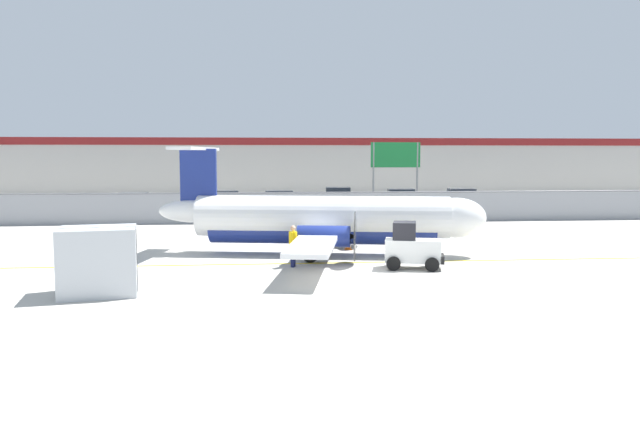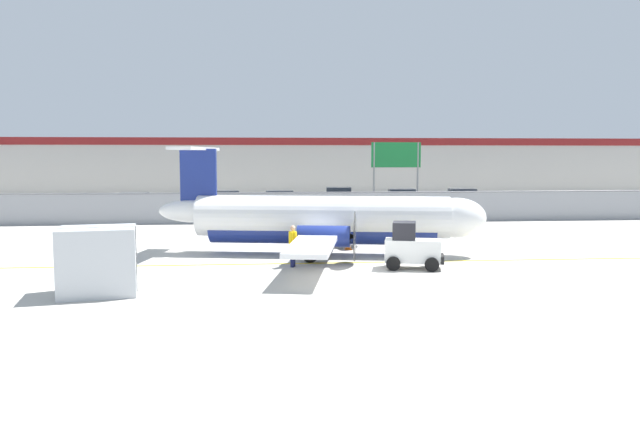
# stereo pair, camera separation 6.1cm
# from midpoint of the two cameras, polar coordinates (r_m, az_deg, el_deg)

# --- Properties ---
(ground_plane) EXTENTS (140.00, 140.00, 0.01)m
(ground_plane) POSITION_cam_midpoint_polar(r_m,az_deg,el_deg) (26.62, 3.66, -4.48)
(ground_plane) COLOR #BCB7AD
(perimeter_fence) EXTENTS (98.00, 0.10, 2.10)m
(perimeter_fence) POSITION_cam_midpoint_polar(r_m,az_deg,el_deg) (42.25, 0.27, 0.66)
(perimeter_fence) COLOR gray
(perimeter_fence) RESTS_ON ground
(parking_lot_strip) EXTENTS (98.00, 17.00, 0.12)m
(parking_lot_strip) POSITION_cam_midpoint_polar(r_m,az_deg,el_deg) (53.75, -0.93, 0.52)
(parking_lot_strip) COLOR #38383A
(parking_lot_strip) RESTS_ON ground
(background_building) EXTENTS (91.00, 8.10, 6.50)m
(background_building) POSITION_cam_midpoint_polar(r_m,az_deg,el_deg) (72.03, -2.07, 4.27)
(background_building) COLOR beige
(background_building) RESTS_ON ground
(commuter_airplane) EXTENTS (15.07, 16.02, 4.92)m
(commuter_airplane) POSITION_cam_midpoint_polar(r_m,az_deg,el_deg) (28.50, 0.67, -0.58)
(commuter_airplane) COLOR white
(commuter_airplane) RESTS_ON ground
(baggage_tug) EXTENTS (2.53, 1.84, 1.88)m
(baggage_tug) POSITION_cam_midpoint_polar(r_m,az_deg,el_deg) (25.31, 8.32, -3.09)
(baggage_tug) COLOR silver
(baggage_tug) RESTS_ON ground
(ground_crew_worker) EXTENTS (0.42, 0.55, 1.70)m
(ground_crew_worker) POSITION_cam_midpoint_polar(r_m,az_deg,el_deg) (25.43, -2.55, -2.77)
(ground_crew_worker) COLOR #191E4C
(ground_crew_worker) RESTS_ON ground
(cargo_container) EXTENTS (2.71, 2.39, 2.20)m
(cargo_container) POSITION_cam_midpoint_polar(r_m,az_deg,el_deg) (21.64, -19.69, -4.11)
(cargo_container) COLOR #B7BCC1
(cargo_container) RESTS_ON ground
(traffic_cone_near_left) EXTENTS (0.36, 0.36, 0.64)m
(traffic_cone_near_left) POSITION_cam_midpoint_polar(r_m,az_deg,el_deg) (30.16, 2.53, -2.73)
(traffic_cone_near_left) COLOR orange
(traffic_cone_near_left) RESTS_ON ground
(traffic_cone_near_right) EXTENTS (0.36, 0.36, 0.64)m
(traffic_cone_near_right) POSITION_cam_midpoint_polar(r_m,az_deg,el_deg) (31.50, 0.18, -2.38)
(traffic_cone_near_right) COLOR orange
(traffic_cone_near_right) RESTS_ON ground
(parked_car_0) EXTENTS (4.22, 2.05, 1.58)m
(parked_car_0) POSITION_cam_midpoint_polar(r_m,az_deg,el_deg) (50.39, -16.91, 0.93)
(parked_car_0) COLOR #B28C19
(parked_car_0) RESTS_ON parking_lot_strip
(parked_car_1) EXTENTS (4.38, 2.41, 1.58)m
(parked_car_1) POSITION_cam_midpoint_polar(r_m,az_deg,el_deg) (51.40, -8.92, 1.17)
(parked_car_1) COLOR gray
(parked_car_1) RESTS_ON parking_lot_strip
(parked_car_2) EXTENTS (4.24, 2.08, 1.58)m
(parked_car_2) POSITION_cam_midpoint_polar(r_m,az_deg,el_deg) (51.19, -3.94, 1.21)
(parked_car_2) COLOR #B28C19
(parked_car_2) RESTS_ON parking_lot_strip
(parked_car_3) EXTENTS (4.31, 2.24, 1.58)m
(parked_car_3) POSITION_cam_midpoint_polar(r_m,az_deg,el_deg) (56.65, 1.50, 1.61)
(parked_car_3) COLOR slate
(parked_car_3) RESTS_ON parking_lot_strip
(parked_car_4) EXTENTS (4.31, 2.23, 1.58)m
(parked_car_4) POSITION_cam_midpoint_polar(r_m,az_deg,el_deg) (54.06, 7.26, 1.39)
(parked_car_4) COLOR gray
(parked_car_4) RESTS_ON parking_lot_strip
(parked_car_5) EXTENTS (4.31, 2.24, 1.58)m
(parked_car_5) POSITION_cam_midpoint_polar(r_m,az_deg,el_deg) (55.50, 12.89, 1.40)
(parked_car_5) COLOR gray
(parked_car_5) RESTS_ON parking_lot_strip
(highway_sign) EXTENTS (3.60, 0.14, 5.50)m
(highway_sign) POSITION_cam_midpoint_polar(r_m,az_deg,el_deg) (45.26, 6.88, 4.76)
(highway_sign) COLOR slate
(highway_sign) RESTS_ON ground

